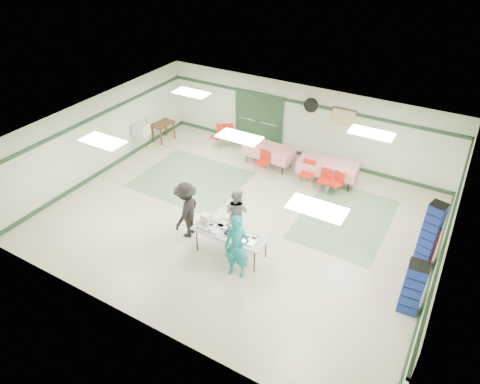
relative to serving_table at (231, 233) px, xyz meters
The scene contains 42 objects.
floor 1.80m from the serving_table, 112.18° to the left, with size 11.00×11.00×0.00m, color #C0B89A.
ceiling 2.58m from the serving_table, 112.18° to the left, with size 11.00×11.00×0.00m, color silver.
wall_back 6.09m from the serving_table, 95.90° to the left, with size 11.00×11.00×0.00m, color beige.
wall_front 3.10m from the serving_table, 101.82° to the right, with size 11.00×11.00×0.00m, color beige.
wall_left 6.34m from the serving_table, 166.00° to the left, with size 9.00×9.00×0.00m, color beige.
wall_right 5.15m from the serving_table, 17.38° to the left, with size 9.00×9.00×0.00m, color beige.
trim_back 6.17m from the serving_table, 95.93° to the left, with size 11.00×0.06×0.10m, color #203C24.
baseboard_back 6.06m from the serving_table, 95.93° to the left, with size 11.00×0.06×0.12m, color #203C24.
trim_left 6.42m from the serving_table, 165.93° to the left, with size 9.00×0.06×0.10m, color #203C24.
baseboard_left 6.32m from the serving_table, 165.93° to the left, with size 9.00×0.06×0.12m, color #203C24.
trim_right 5.25m from the serving_table, 17.48° to the left, with size 9.00×0.06×0.10m, color #203C24.
baseboard_right 5.12m from the serving_table, 17.48° to the left, with size 9.00×0.06×0.12m, color #203C24.
green_patch_a 4.08m from the serving_table, 141.02° to the left, with size 3.50×3.00×0.01m, color gray.
green_patch_b 3.80m from the serving_table, 54.27° to the left, with size 2.50×3.50×0.01m, color gray.
double_door_left 6.61m from the serving_table, 115.32° to the left, with size 0.90×0.06×2.10m, color #959896.
double_door_right 6.26m from the serving_table, 107.42° to the left, with size 0.90×0.06×2.10m, color #959896.
door_frame 6.40m from the serving_table, 111.58° to the left, with size 2.00×0.03×2.15m, color #203C24.
wall_fan 6.12m from the serving_table, 93.09° to the left, with size 0.50×0.50×0.10m, color black.
scroll_banner 6.14m from the serving_table, 81.63° to the left, with size 0.80×0.02×0.60m, color #D6BB86.
serving_table is the anchor object (origin of this frame).
sheet_tray_right 0.50m from the serving_table, ahead, with size 0.58×0.44×0.02m, color silver.
sheet_tray_mid 0.25m from the serving_table, 137.16° to the left, with size 0.53×0.40×0.02m, color silver.
sheet_tray_left 0.58m from the serving_table, 169.73° to the right, with size 0.60×0.45×0.02m, color silver.
baking_pan 0.16m from the serving_table, 18.83° to the right, with size 0.45×0.28×0.08m, color black.
foam_box_stack 0.83m from the serving_table, behind, with size 0.23×0.21×0.21m, color white.
volunteer_teal 0.80m from the serving_table, 47.81° to the right, with size 0.65×0.42×1.78m, color teal.
volunteer_grey 0.82m from the serving_table, 110.01° to the left, with size 0.76×0.59×1.56m, color gray.
volunteer_dark 1.49m from the serving_table, behind, with size 1.10×0.63×1.70m, color black.
dining_table_a 4.83m from the serving_table, 78.90° to the left, with size 2.03×1.06×0.77m.
dining_table_b 4.90m from the serving_table, 105.04° to the left, with size 1.84×0.94×0.77m.
chair_a 4.30m from the serving_table, 75.73° to the left, with size 0.37×0.38×0.80m.
chair_b 4.20m from the serving_table, 83.85° to the left, with size 0.47×0.47×0.93m.
chair_c 4.41m from the serving_table, 70.50° to the left, with size 0.48×0.48×0.81m.
chair_d 4.34m from the serving_table, 105.90° to the left, with size 0.43×0.43×0.85m.
chair_loose_a 6.15m from the serving_table, 122.06° to the left, with size 0.60×0.60×0.93m.
chair_loose_b 6.16m from the serving_table, 125.36° to the left, with size 0.51×0.51×0.91m.
crate_stack_blue_a 5.00m from the serving_table, 24.89° to the left, with size 0.38×0.38×1.96m, color navy.
crate_stack_red 5.04m from the serving_table, 26.13° to the left, with size 0.41×0.41×1.32m, color maroon.
crate_stack_blue_b 4.55m from the serving_table, ahead, with size 0.43×0.43×1.39m, color navy.
printer_table 7.26m from the serving_table, 142.65° to the left, with size 0.66×0.93×0.74m.
office_printer 6.60m from the serving_table, 150.99° to the left, with size 0.51×0.45×0.41m, color silver.
broom 6.91m from the serving_table, 147.90° to the left, with size 0.03×0.03×1.32m, color brown.
Camera 1 is at (5.16, -8.91, 7.85)m, focal length 32.00 mm.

